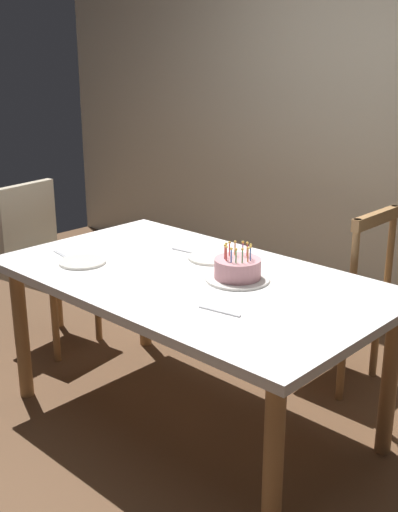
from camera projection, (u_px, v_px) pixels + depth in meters
The scene contains 10 objects.
ground at pixel (191, 420), 3.02m from camera, with size 6.40×6.40×0.00m, color brown.
dining_table at pixel (191, 292), 2.82m from camera, with size 1.76×1.02×0.74m.
birthday_cake at pixel (238, 270), 2.72m from camera, with size 0.28×0.28×0.16m.
plate_near_celebrant at pixel (82, 262), 2.95m from camera, with size 0.22×0.22×0.01m, color silver.
plate_far_side at pixel (211, 258), 3.01m from camera, with size 0.22×0.22×0.01m, color silver.
fork_near_celebrant at pixel (62, 255), 3.05m from camera, with size 0.18×0.02×0.01m, color silver.
fork_far_side at pixel (187, 251), 3.11m from camera, with size 0.18×0.02×0.01m, color silver.
fork_near_guest at pixel (219, 311), 2.40m from camera, with size 0.18×0.02×0.01m, color silver.
chair_spindle_back at pixel (339, 299), 3.28m from camera, with size 0.44×0.44×0.95m.
chair_upholstered at pixel (43, 256), 3.72m from camera, with size 0.50×0.50×0.95m.
Camera 1 is at (1.83, -1.89, 1.68)m, focal length 44.33 mm.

